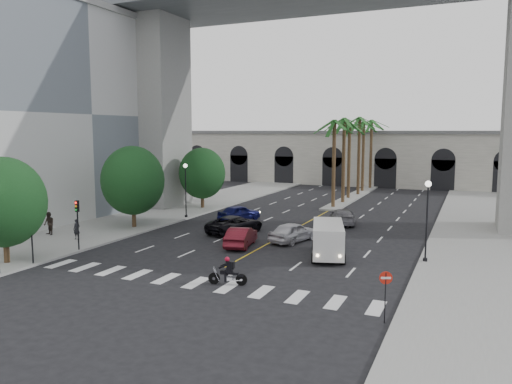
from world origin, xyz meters
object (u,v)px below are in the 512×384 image
Objects in this scene: pedestrian_b at (49,224)px; car_e at (239,213)px; car_b at (241,237)px; motorcycle_rider at (229,272)px; cargo_van at (328,239)px; lamp_post_right at (427,214)px; traffic_signal_far at (78,217)px; pedestrian_a at (77,229)px; lamp_post_left_far at (186,186)px; car_a at (293,232)px; traffic_signal_near at (31,227)px; car_c at (235,224)px; car_d at (343,216)px; do_not_enter_sign at (386,286)px.

car_e is at bearing 67.95° from pedestrian_b.
car_b is 1.00× the size of car_e.
cargo_van is (3.36, 8.19, 0.55)m from motorcycle_rider.
cargo_van is (-6.19, -0.90, -1.96)m from lamp_post_right.
traffic_signal_far is at bearing -177.83° from cargo_van.
car_b is 12.83m from pedestrian_a.
lamp_post_left_far is 21.77m from motorcycle_rider.
car_a is 19.56m from pedestrian_b.
traffic_signal_near is at bearing -90.00° from traffic_signal_far.
car_d is at bearing -118.78° from car_c.
traffic_signal_near is 0.83× the size of car_e.
car_a is 10.12m from car_e.
car_a is 0.92× the size of car_d.
cargo_van is (6.71, -0.45, 0.54)m from car_b.
car_a is at bearing -177.07° from car_c.
car_b is (-12.90, -0.45, -2.49)m from lamp_post_right.
do_not_enter_sign is (9.18, -13.82, 0.95)m from car_a.
car_d is at bearing -145.29° from car_e.
lamp_post_right is at bearing 106.90° from car_d.
car_c is 10.29m from cargo_van.
pedestrian_a is (-2.43, -11.99, -2.29)m from lamp_post_left_far.
motorcycle_rider is at bearing -52.20° from lamp_post_left_far.
traffic_signal_near is 20.31m from car_e.
car_a is 16.66m from pedestrian_a.
traffic_signal_far is 0.81× the size of car_a.
traffic_signal_far is at bearing 69.01° from car_c.
car_e is at bearing 75.43° from traffic_signal_near.
car_d is at bearing 37.17° from pedestrian_a.
pedestrian_a is (-2.53, 2.51, -1.57)m from traffic_signal_far.
lamp_post_left_far is 2.47× the size of motorcycle_rider.
car_b is 15.89m from pedestrian_b.
pedestrian_a is (-2.53, 6.51, -1.57)m from traffic_signal_near.
car_b is 0.82× the size of car_c.
lamp_post_right is 14.17m from car_d.
lamp_post_left_far is 1.19× the size of car_a.
do_not_enter_sign is (21.98, -0.79, -0.80)m from traffic_signal_near.
lamp_post_right is 1.47× the size of traffic_signal_near.
traffic_signal_near is at bearing 172.59° from motorcycle_rider.
pedestrian_a is at bearing 22.84° from car_d.
car_e is at bearing 100.39° from motorcycle_rider.
motorcycle_rider is 11.63m from car_a.
cargo_van reaches higher than car_e.
lamp_post_right is 1.21× the size of car_e.
car_e is at bearing 152.71° from lamp_post_right.
pedestrian_a is at bearing 81.33° from car_e.
car_a is (12.90, -5.46, -2.46)m from lamp_post_left_far.
cargo_van is at bearing 168.24° from car_c.
lamp_post_left_far is 15.19m from car_d.
car_a is (12.80, 13.04, -1.75)m from traffic_signal_near.
cargo_van is (9.20, -4.58, 0.52)m from car_c.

